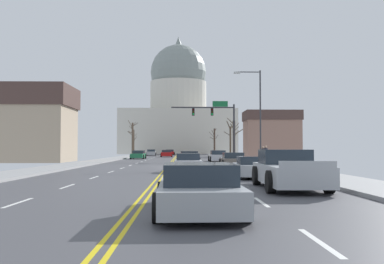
% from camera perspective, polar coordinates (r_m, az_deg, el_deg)
% --- Properties ---
extents(ground, '(20.00, 180.00, 0.20)m').
position_cam_1_polar(ground, '(36.40, -3.20, -4.62)').
color(ground, '#47474D').
extents(signal_gantry, '(7.91, 0.41, 7.27)m').
position_cam_1_polar(signal_gantry, '(52.43, 3.36, 1.91)').
color(signal_gantry, '#28282D').
rests_on(signal_gantry, ground).
extents(street_lamp_right, '(2.45, 0.24, 8.43)m').
position_cam_1_polar(street_lamp_right, '(38.34, 8.77, 3.15)').
color(street_lamp_right, '#333338').
rests_on(street_lamp_right, ground).
extents(capitol_building, '(30.59, 23.44, 32.98)m').
position_cam_1_polar(capitol_building, '(118.17, -1.86, 2.79)').
color(capitol_building, beige).
rests_on(capitol_building, ground).
extents(sedan_near_00, '(2.01, 4.70, 1.30)m').
position_cam_1_polar(sedan_near_00, '(48.39, 3.49, -3.32)').
color(sedan_near_00, silver).
rests_on(sedan_near_00, ground).
extents(sedan_near_01, '(2.15, 4.69, 1.26)m').
position_cam_1_polar(sedan_near_01, '(41.69, -0.41, -3.53)').
color(sedan_near_01, black).
rests_on(sedan_near_01, ground).
extents(sedan_near_02, '(2.01, 4.69, 1.20)m').
position_cam_1_polar(sedan_near_02, '(34.63, 5.54, -3.85)').
color(sedan_near_02, '#6B6056').
rests_on(sedan_near_02, ground).
extents(sedan_near_03, '(1.93, 4.40, 1.22)m').
position_cam_1_polar(sedan_near_03, '(28.26, -0.55, -4.19)').
color(sedan_near_03, silver).
rests_on(sedan_near_03, ground).
extents(sedan_near_04, '(2.16, 4.70, 1.12)m').
position_cam_1_polar(sedan_near_04, '(22.81, 8.28, -4.76)').
color(sedan_near_04, '#9EA3A8').
rests_on(sedan_near_04, ground).
extents(pickup_truck_near_05, '(2.41, 5.58, 1.51)m').
position_cam_1_polar(pickup_truck_near_05, '(16.84, 12.87, -5.13)').
color(pickup_truck_near_05, '#ADB2B7').
rests_on(pickup_truck_near_05, ground).
extents(sedan_near_06, '(2.15, 4.67, 1.20)m').
position_cam_1_polar(sedan_near_06, '(10.30, 0.87, -7.79)').
color(sedan_near_06, '#9EA3A8').
rests_on(sedan_near_06, ground).
extents(sedan_oncoming_00, '(2.10, 4.29, 1.22)m').
position_cam_1_polar(sedan_oncoming_00, '(61.79, -7.27, -3.09)').
color(sedan_oncoming_00, '#1E7247').
rests_on(sedan_oncoming_00, ground).
extents(sedan_oncoming_01, '(2.20, 4.50, 1.23)m').
position_cam_1_polar(sedan_oncoming_01, '(74.57, -3.47, -2.93)').
color(sedan_oncoming_01, '#B71414').
rests_on(sedan_oncoming_01, ground).
extents(sedan_oncoming_02, '(2.10, 4.47, 1.27)m').
position_cam_1_polar(sedan_oncoming_02, '(87.15, -5.54, -2.80)').
color(sedan_oncoming_02, '#9EA3A8').
rests_on(sedan_oncoming_02, ground).
extents(sedan_oncoming_03, '(2.19, 4.63, 1.23)m').
position_cam_1_polar(sedan_oncoming_03, '(95.53, -3.01, -2.77)').
color(sedan_oncoming_03, '#B71414').
rests_on(sedan_oncoming_03, ground).
extents(flank_building_00, '(13.34, 7.47, 8.54)m').
position_cam_1_polar(flank_building_00, '(51.59, -23.07, 1.07)').
color(flank_building_00, tan).
rests_on(flank_building_00, ground).
extents(flank_building_01, '(10.57, 6.97, 8.72)m').
position_cam_1_polar(flank_building_01, '(83.00, 10.72, -0.17)').
color(flank_building_01, '#8C6656').
rests_on(flank_building_01, ground).
extents(bare_tree_00, '(2.11, 2.33, 5.60)m').
position_cam_1_polar(bare_tree_00, '(57.03, 5.71, -0.88)').
color(bare_tree_00, '#4C3D2D').
rests_on(bare_tree_00, ground).
extents(bare_tree_01, '(2.11, 2.69, 6.73)m').
position_cam_1_polar(bare_tree_01, '(80.00, -8.05, -0.82)').
color(bare_tree_01, brown).
rests_on(bare_tree_01, ground).
extents(bare_tree_02, '(1.78, 2.54, 5.51)m').
position_cam_1_polar(bare_tree_02, '(62.27, 5.19, -1.07)').
color(bare_tree_02, '#4C3D2D').
rests_on(bare_tree_02, ground).
extents(bare_tree_03, '(1.81, 2.00, 5.12)m').
position_cam_1_polar(bare_tree_03, '(85.70, -7.89, -1.28)').
color(bare_tree_03, '#4C3D2D').
rests_on(bare_tree_03, ground).
extents(bare_tree_04, '(2.07, 1.05, 5.72)m').
position_cam_1_polar(bare_tree_04, '(90.86, 3.05, -1.23)').
color(bare_tree_04, '#423328').
rests_on(bare_tree_04, ground).
extents(pedestrian_00, '(0.35, 0.34, 1.63)m').
position_cam_1_polar(pedestrian_00, '(34.11, 9.94, -3.03)').
color(pedestrian_00, '#4C4238').
rests_on(pedestrian_00, ground).
extents(pedestrian_01, '(0.35, 0.34, 1.59)m').
position_cam_1_polar(pedestrian_01, '(39.23, 9.56, -2.96)').
color(pedestrian_01, black).
rests_on(pedestrian_01, ground).
extents(bicycle_parked, '(0.12, 1.77, 0.85)m').
position_cam_1_polar(bicycle_parked, '(37.01, 9.12, -3.83)').
color(bicycle_parked, black).
rests_on(bicycle_parked, ground).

